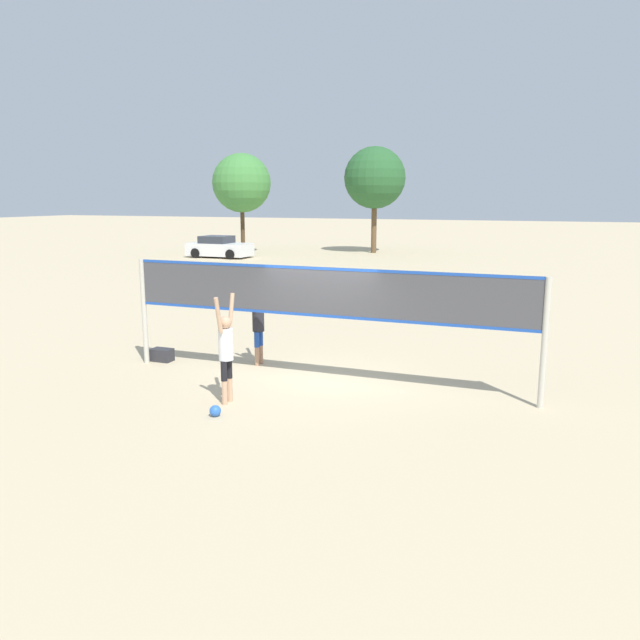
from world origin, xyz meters
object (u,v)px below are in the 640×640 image
(parked_car_near, at_px, (219,248))
(player_spiker, at_px, (226,347))
(gear_bag, at_px, (162,355))
(player_blocker, at_px, (258,322))
(volleyball, at_px, (215,411))
(volleyball_net, at_px, (320,300))
(tree_left_cluster, at_px, (242,183))
(tree_right_cluster, at_px, (375,178))

(parked_car_near, bearing_deg, player_spiker, -59.50)
(player_spiker, relative_size, parked_car_near, 0.51)
(player_spiker, xyz_separation_m, gear_bag, (-3.06, 2.19, -0.96))
(player_spiker, relative_size, player_blocker, 1.06)
(gear_bag, bearing_deg, volleyball, -42.28)
(volleyball, relative_size, parked_car_near, 0.05)
(volleyball, bearing_deg, parked_car_near, 120.24)
(volleyball, bearing_deg, player_blocker, 104.19)
(parked_car_near, bearing_deg, volleyball, -59.93)
(gear_bag, relative_size, parked_car_near, 0.12)
(volleyball_net, distance_m, player_blocker, 2.21)
(gear_bag, height_order, parked_car_near, parked_car_near)
(tree_left_cluster, bearing_deg, volleyball, -62.59)
(player_blocker, relative_size, tree_right_cluster, 0.27)
(gear_bag, xyz_separation_m, tree_right_cluster, (-3.85, 31.02, 5.11))
(tree_right_cluster, bearing_deg, volleyball, -78.22)
(volleyball_net, height_order, tree_right_cluster, tree_right_cluster)
(player_blocker, bearing_deg, tree_right_cluster, -168.50)
(volleyball, height_order, tree_left_cluster, tree_left_cluster)
(volleyball, bearing_deg, gear_bag, 137.72)
(gear_bag, bearing_deg, volleyball_net, -3.73)
(player_blocker, distance_m, gear_bag, 2.58)
(volleyball_net, distance_m, tree_left_cluster, 32.38)
(player_blocker, bearing_deg, parked_car_near, -147.68)
(tree_right_cluster, bearing_deg, tree_left_cluster, -156.55)
(parked_car_near, bearing_deg, tree_left_cluster, 90.77)
(player_blocker, height_order, tree_left_cluster, tree_left_cluster)
(player_blocker, xyz_separation_m, gear_bag, (-2.35, -0.57, -0.89))
(player_blocker, relative_size, tree_left_cluster, 0.29)
(tree_left_cluster, xyz_separation_m, tree_right_cluster, (8.59, 3.73, 0.36))
(player_blocker, relative_size, volleyball, 9.52)
(player_spiker, xyz_separation_m, player_blocker, (-0.71, 2.76, -0.07))
(player_spiker, bearing_deg, gear_bag, 54.39)
(volleyball_net, relative_size, volleyball, 43.26)
(volleyball_net, distance_m, player_spiker, 2.35)
(player_blocker, bearing_deg, player_spiker, 14.48)
(volleyball_net, relative_size, tree_right_cluster, 1.22)
(volleyball_net, relative_size, player_spiker, 4.28)
(volleyball, relative_size, tree_right_cluster, 0.03)
(player_spiker, distance_m, parked_car_near, 30.29)
(gear_bag, xyz_separation_m, parked_car_near, (-12.38, 23.86, 0.50))
(volleyball_net, bearing_deg, tree_right_cluster, 104.50)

